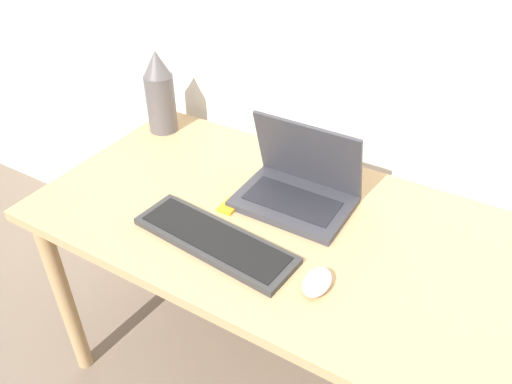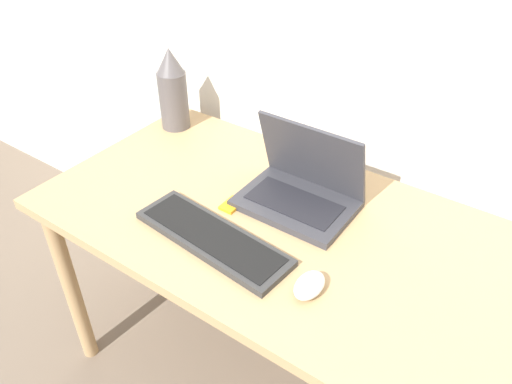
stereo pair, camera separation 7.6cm
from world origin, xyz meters
The scene contains 6 objects.
desk centered at (0.00, 0.35, 0.62)m, with size 1.44×0.70×0.70m.
laptop centered at (-0.06, 0.45, 0.75)m, with size 0.30×0.22×0.23m.
keyboard centered at (-0.16, 0.19, 0.71)m, with size 0.44×0.17×0.02m.
mouse centered at (0.12, 0.18, 0.72)m, with size 0.06×0.09×0.04m.
vase centered at (-0.63, 0.57, 0.84)m, with size 0.10×0.10×0.28m.
mp3_player centered at (-0.21, 0.33, 0.71)m, with size 0.04×0.06×0.01m.
Camera 2 is at (0.46, -0.51, 1.54)m, focal length 35.00 mm.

